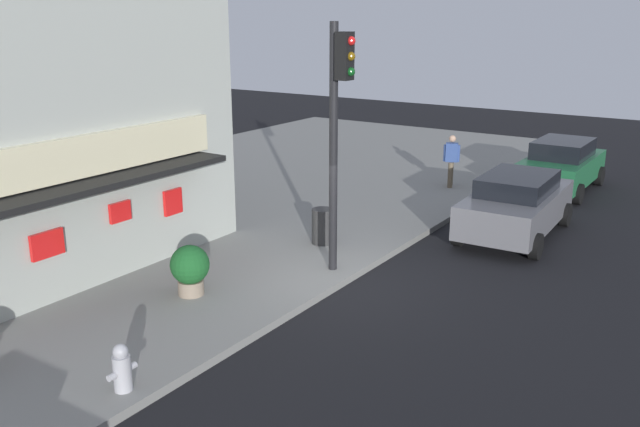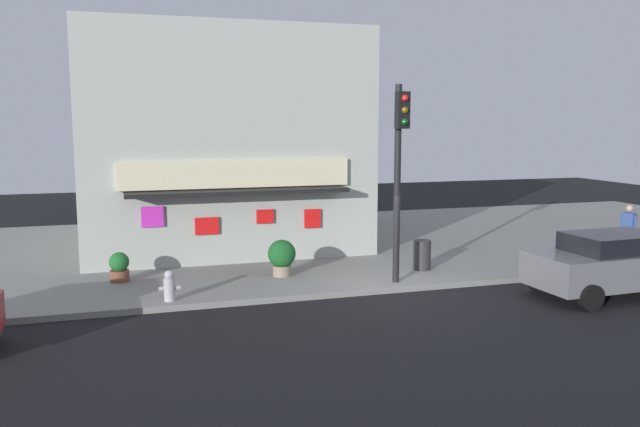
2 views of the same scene
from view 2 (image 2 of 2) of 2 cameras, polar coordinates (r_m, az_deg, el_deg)
ground_plane at (r=17.39m, az=6.18°, el=-6.92°), size 57.53×57.53×0.00m
sidewalk at (r=23.67m, az=-0.45°, el=-2.68°), size 38.35×13.74×0.16m
corner_building at (r=24.47m, az=-9.24°, el=6.31°), size 9.11×10.39×7.27m
traffic_light at (r=17.39m, az=6.90°, el=4.86°), size 0.32×0.58×5.27m
fire_hydrant at (r=16.34m, az=-12.94°, el=-6.18°), size 0.51×0.27×0.75m
trash_can at (r=19.46m, az=8.84°, el=-3.57°), size 0.52×0.52×0.87m
pedestrian at (r=23.15m, az=25.20°, el=-1.21°), size 0.57×0.52×1.67m
potted_plant_by_doorway at (r=18.62m, az=-17.04°, el=-4.44°), size 0.54×0.54×0.80m
potted_plant_by_window at (r=18.45m, az=-3.34°, el=-3.71°), size 0.79×0.79×1.03m
parked_car_grey at (r=18.53m, az=24.12°, el=-3.95°), size 4.45×2.26×1.63m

